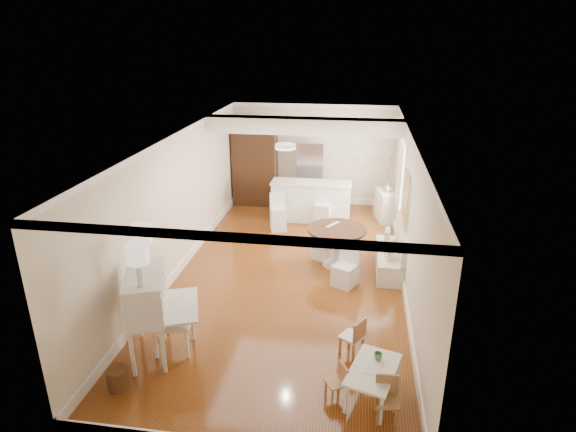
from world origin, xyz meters
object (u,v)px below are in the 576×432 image
(breakfast_counter, at_px, (311,201))
(sideboard, at_px, (385,206))
(kids_chair_c, at_px, (387,400))
(bar_stool_left, at_px, (278,212))
(slip_chair_near, at_px, (345,265))
(gustavian_armchair, at_px, (173,320))
(fridge, at_px, (323,176))
(kids_chair_b, at_px, (352,336))
(dining_table, at_px, (336,247))
(bar_stool_right, at_px, (323,208))
(pantry_cabinet, at_px, (255,164))
(kids_chair_a, at_px, (336,382))
(secretary_bureau, at_px, (148,315))
(wicker_basket, at_px, (118,378))
(slip_chair_far, at_px, (325,241))
(kids_table, at_px, (372,383))

(breakfast_counter, bearing_deg, sideboard, 8.18)
(kids_chair_c, distance_m, bar_stool_left, 6.45)
(kids_chair_c, xyz_separation_m, slip_chair_near, (-0.66, 3.42, 0.12))
(breakfast_counter, bearing_deg, bar_stool_left, -131.96)
(gustavian_armchair, height_order, fridge, fridge)
(gustavian_armchair, bearing_deg, sideboard, -38.40)
(kids_chair_b, distance_m, dining_table, 3.01)
(slip_chair_near, bearing_deg, fridge, 129.16)
(bar_stool_right, bearing_deg, pantry_cabinet, 150.92)
(kids_chair_a, relative_size, pantry_cabinet, 0.22)
(gustavian_armchair, relative_size, kids_chair_c, 1.73)
(bar_stool_left, height_order, fridge, fridge)
(slip_chair_near, bearing_deg, breakfast_counter, 135.49)
(secretary_bureau, xyz_separation_m, gustavian_armchair, (0.31, 0.17, -0.16))
(wicker_basket, bearing_deg, fridge, 74.63)
(kids_chair_c, bearing_deg, sideboard, 85.49)
(wicker_basket, bearing_deg, slip_chair_far, 60.87)
(secretary_bureau, distance_m, bar_stool_right, 6.01)
(slip_chair_near, bearing_deg, gustavian_armchair, -107.57)
(fridge, relative_size, sideboard, 2.18)
(dining_table, xyz_separation_m, fridge, (-0.60, 3.58, 0.48))
(dining_table, xyz_separation_m, sideboard, (1.10, 2.80, -0.02))
(breakfast_counter, relative_size, sideboard, 2.48)
(gustavian_armchair, distance_m, slip_chair_near, 3.49)
(slip_chair_near, relative_size, bar_stool_left, 0.92)
(kids_chair_c, relative_size, fridge, 0.33)
(breakfast_counter, height_order, pantry_cabinet, pantry_cabinet)
(bar_stool_left, bearing_deg, kids_chair_b, -84.84)
(wicker_basket, relative_size, bar_stool_left, 0.33)
(kids_chair_c, relative_size, slip_chair_near, 0.71)
(kids_chair_b, bearing_deg, wicker_basket, -35.85)
(kids_chair_a, xyz_separation_m, bar_stool_right, (-0.69, 6.15, 0.21))
(kids_chair_c, relative_size, breakfast_counter, 0.29)
(kids_chair_b, xyz_separation_m, slip_chair_far, (-0.66, 3.24, 0.11))
(kids_chair_a, distance_m, slip_chair_near, 3.13)
(wicker_basket, distance_m, slip_chair_near, 4.50)
(bar_stool_left, bearing_deg, gustavian_armchair, -115.93)
(kids_chair_b, height_order, breakfast_counter, breakfast_counter)
(wicker_basket, bearing_deg, slip_chair_near, 48.69)
(bar_stool_left, bearing_deg, pantry_cabinet, 100.07)
(bar_stool_left, bearing_deg, slip_chair_near, -72.88)
(slip_chair_far, relative_size, bar_stool_left, 0.93)
(kids_chair_a, bearing_deg, kids_table, 69.69)
(kids_chair_a, xyz_separation_m, slip_chair_near, (-0.00, 3.13, 0.17))
(kids_chair_a, distance_m, bar_stool_left, 5.96)
(kids_table, bearing_deg, dining_table, 100.31)
(wicker_basket, relative_size, dining_table, 0.25)
(kids_chair_c, bearing_deg, slip_chair_near, 98.16)
(wicker_basket, distance_m, kids_chair_a, 2.98)
(dining_table, bearing_deg, pantry_cabinet, 124.68)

